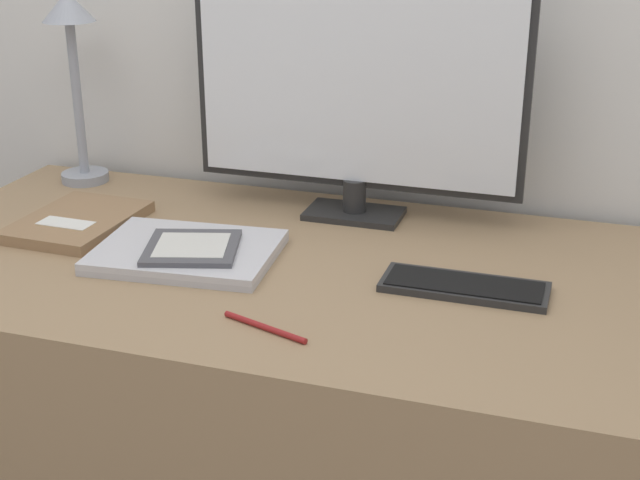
% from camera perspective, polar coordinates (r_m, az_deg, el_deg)
% --- Properties ---
extents(desk, '(1.40, 0.74, 0.75)m').
position_cam_1_polar(desk, '(1.72, -2.66, -12.85)').
color(desk, '#997A56').
rests_on(desk, ground_plane).
extents(monitor, '(0.64, 0.11, 0.46)m').
position_cam_1_polar(monitor, '(1.67, 2.35, 9.40)').
color(monitor, '#262626').
rests_on(monitor, desk).
extents(keyboard, '(0.26, 0.10, 0.01)m').
position_cam_1_polar(keyboard, '(1.44, 9.23, -2.96)').
color(keyboard, '#282828').
rests_on(keyboard, desk).
extents(laptop, '(0.32, 0.26, 0.02)m').
position_cam_1_polar(laptop, '(1.56, -8.51, -0.76)').
color(laptop, '#BCBCC1').
rests_on(laptop, desk).
extents(ereader, '(0.19, 0.19, 0.01)m').
position_cam_1_polar(ereader, '(1.53, -8.20, -0.48)').
color(ereader, '#4C4C51').
rests_on(ereader, laptop).
extents(desk_lamp, '(0.11, 0.11, 0.40)m').
position_cam_1_polar(desk_lamp, '(1.95, -15.56, 11.46)').
color(desk_lamp, '#999EA8').
rests_on(desk_lamp, desk).
extents(notebook, '(0.19, 0.26, 0.02)m').
position_cam_1_polar(notebook, '(1.74, -15.25, 1.14)').
color(notebook, '#93704C').
rests_on(notebook, desk).
extents(pen, '(0.14, 0.06, 0.01)m').
position_cam_1_polar(pen, '(1.30, -3.55, -5.59)').
color(pen, maroon).
rests_on(pen, desk).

